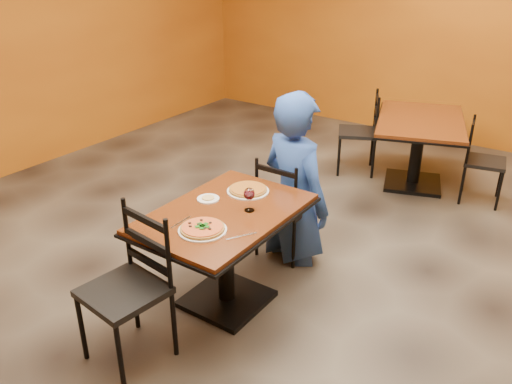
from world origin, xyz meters
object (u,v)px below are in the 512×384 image
Objects in this scene: pizza_far at (248,189)px; table_second at (419,136)px; wine_glass at (249,199)px; chair_main_far at (287,206)px; table_main at (225,236)px; chair_main_near at (124,293)px; chair_second_right at (485,162)px; diner at (296,177)px; plate_main at (202,230)px; pizza_main at (202,228)px; side_plate at (208,199)px; plate_far at (248,191)px; chair_second_left at (357,133)px.

table_second is at bearing 79.71° from pizza_far.
chair_main_far is at bearing 100.86° from wine_glass.
wine_glass reaches higher than pizza_far.
table_main is 0.82m from chair_main_near.
chair_second_right is (1.10, 1.99, -0.02)m from chair_main_far.
table_main is 1.25× the size of chair_main_near.
pizza_far is (-0.04, -0.49, 0.33)m from chair_main_far.
diner is 1.15m from plate_main.
diner reaches higher than plate_main.
pizza_main reaches higher than table_main.
side_plate is at bearing -102.46° from table_second.
chair_main_far is at bearing 75.41° from side_plate.
diner is 4.56× the size of plate_far.
plate_main is (0.06, -1.13, 0.31)m from chair_main_far.
side_plate is at bearing 100.25° from chair_main_near.
table_second is 1.55× the size of chair_main_near.
chair_second_right is at bearing 71.49° from pizza_main.
table_second is 9.54× the size of side_plate.
plate_far is at bearing 144.44° from chair_second_right.
chair_main_far is (-0.01, 0.84, -0.12)m from table_main.
chair_second_left is at bearing -81.94° from chair_main_far.
wine_glass reaches higher than pizza_main.
diner is at bearing 86.17° from table_main.
chair_second_right is 2.24m from diner.
table_main is 1.40× the size of chair_main_far.
pizza_main is (-0.00, -1.15, 0.06)m from diner.
chair_second_right is 2.91m from wine_glass.
plate_main is 0.02m from pizza_main.
pizza_main and pizza_far have the same top height.
wine_glass is at bearing -16.72° from chair_second_left.
diner reaches higher than wine_glass.
wine_glass is at bearing -52.76° from plate_far.
wine_glass is (0.18, -0.24, 0.08)m from plate_far.
chair_second_left reaches higher than plate_far.
chair_second_right reaches higher than pizza_far.
chair_main_far is at bearing 85.23° from pizza_far.
plate_far is 0.31m from wine_glass.
chair_main_near is at bearing -86.60° from side_plate.
side_plate is at bearing -120.39° from pizza_far.
diner is at bearing 89.81° from pizza_main.
chair_second_left is at bearing -64.62° from diner.
chair_main_near is (-0.15, -0.80, -0.06)m from table_main.
diner is at bearing 78.39° from pizza_far.
pizza_main is at bearing -96.38° from table_second.
chair_second_left reaches higher than table_second.
plate_far is (0.10, 1.15, 0.26)m from chair_main_near.
chair_main_near reaches higher than chair_main_far.
chair_main_far is 0.85m from side_plate.
pizza_far is (-0.10, 0.64, 0.02)m from plate_main.
diner is at bearing 141.38° from chair_second_right.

